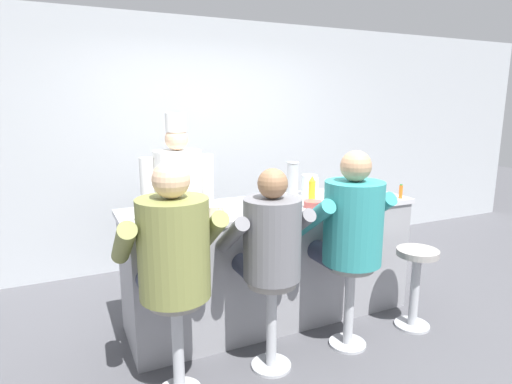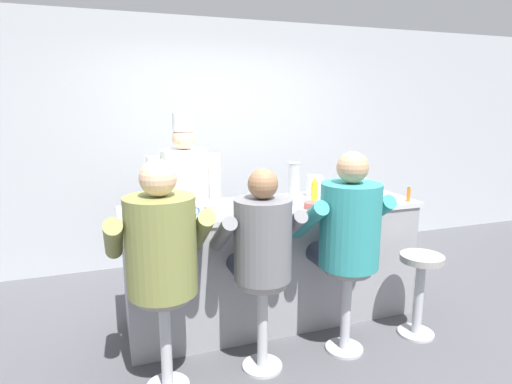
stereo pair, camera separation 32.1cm
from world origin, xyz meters
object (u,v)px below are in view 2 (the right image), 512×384
(water_pitcher_clear, at_px, (315,186))
(diner_seated_teal, at_px, (347,230))
(diner_seated_grey, at_px, (261,245))
(cook_in_whites_near, at_px, (186,198))
(breakfast_plate, at_px, (147,214))
(cup_stack_steel, at_px, (294,184))
(mustard_bottle_yellow, at_px, (315,191))
(hot_sauce_bottle_orange, at_px, (409,195))
(coffee_mug_blue, at_px, (188,212))
(coffee_mug_tan, at_px, (210,211))
(ketchup_bottle_red, at_px, (363,190))
(cereal_bowl, at_px, (313,205))
(diner_seated_olive, at_px, (161,250))

(water_pitcher_clear, distance_m, diner_seated_teal, 0.80)
(diner_seated_grey, relative_size, cook_in_whites_near, 0.81)
(breakfast_plate, relative_size, cup_stack_steel, 0.65)
(mustard_bottle_yellow, xyz_separation_m, hot_sauce_bottle_orange, (0.76, -0.22, -0.04))
(breakfast_plate, distance_m, cup_stack_steel, 1.16)
(coffee_mug_blue, distance_m, cup_stack_steel, 0.91)
(breakfast_plate, xyz_separation_m, cook_in_whites_near, (0.41, 0.72, -0.06))
(coffee_mug_tan, bearing_deg, cook_in_whites_near, 91.10)
(coffee_mug_tan, bearing_deg, breakfast_plate, 156.40)
(breakfast_plate, distance_m, diner_seated_teal, 1.45)
(ketchup_bottle_red, relative_size, water_pitcher_clear, 1.42)
(cereal_bowl, bearing_deg, hot_sauce_bottle_orange, -3.22)
(water_pitcher_clear, relative_size, breakfast_plate, 0.83)
(coffee_mug_tan, bearing_deg, diner_seated_grey, -59.62)
(diner_seated_olive, xyz_separation_m, diner_seated_grey, (0.65, -0.00, -0.04))
(cereal_bowl, xyz_separation_m, cook_in_whites_near, (-0.83, 0.93, -0.07))
(mustard_bottle_yellow, distance_m, water_pitcher_clear, 0.25)
(mustard_bottle_yellow, xyz_separation_m, cup_stack_steel, (-0.18, 0.00, 0.07))
(mustard_bottle_yellow, height_order, cook_in_whites_near, cook_in_whites_near)
(coffee_mug_tan, bearing_deg, ketchup_bottle_red, -2.25)
(mustard_bottle_yellow, relative_size, cereal_bowl, 1.49)
(hot_sauce_bottle_orange, height_order, cook_in_whites_near, cook_in_whites_near)
(diner_seated_teal, xyz_separation_m, cook_in_whites_near, (-0.91, 1.31, 0.02))
(cup_stack_steel, height_order, diner_seated_teal, diner_seated_teal)
(mustard_bottle_yellow, distance_m, diner_seated_olive, 1.44)
(water_pitcher_clear, xyz_separation_m, diner_seated_olive, (-1.43, -0.77, -0.16))
(water_pitcher_clear, distance_m, cereal_bowl, 0.45)
(ketchup_bottle_red, distance_m, diner_seated_olive, 1.71)
(diner_seated_olive, bearing_deg, coffee_mug_blue, 58.44)
(ketchup_bottle_red, bearing_deg, diner_seated_olive, -167.81)
(cereal_bowl, relative_size, diner_seated_grey, 0.11)
(mustard_bottle_yellow, distance_m, coffee_mug_blue, 1.09)
(coffee_mug_tan, distance_m, diner_seated_grey, 0.50)
(coffee_mug_blue, bearing_deg, cup_stack_steel, 9.70)
(hot_sauce_bottle_orange, xyz_separation_m, diner_seated_grey, (-1.43, -0.33, -0.17))
(ketchup_bottle_red, height_order, diner_seated_olive, diner_seated_olive)
(coffee_mug_blue, xyz_separation_m, diner_seated_teal, (1.05, -0.40, -0.12))
(cereal_bowl, distance_m, diner_seated_olive, 1.28)
(cereal_bowl, relative_size, cup_stack_steel, 0.43)
(cup_stack_steel, xyz_separation_m, diner_seated_olive, (-1.13, -0.55, -0.24))
(hot_sauce_bottle_orange, distance_m, cup_stack_steel, 0.98)
(mustard_bottle_yellow, distance_m, cook_in_whites_near, 1.21)
(diner_seated_teal, distance_m, cook_in_whites_near, 1.59)
(coffee_mug_blue, bearing_deg, mustard_bottle_yellow, 7.80)
(coffee_mug_tan, bearing_deg, cereal_bowl, -2.22)
(mustard_bottle_yellow, height_order, coffee_mug_blue, mustard_bottle_yellow)
(ketchup_bottle_red, distance_m, mustard_bottle_yellow, 0.39)
(diner_seated_olive, relative_size, diner_seated_grey, 1.06)
(ketchup_bottle_red, relative_size, coffee_mug_tan, 2.08)
(breakfast_plate, relative_size, cereal_bowl, 1.51)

